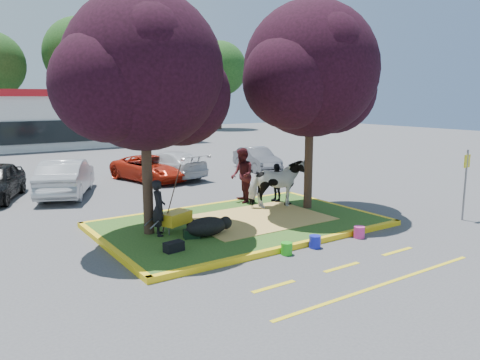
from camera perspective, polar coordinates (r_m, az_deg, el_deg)
ground at (r=14.32m, az=0.06°, el=-5.64°), size 90.00×90.00×0.00m
median_island at (r=14.30m, az=0.06°, el=-5.36°), size 8.00×5.00×0.15m
curb_near at (r=12.34m, az=6.85°, el=-7.98°), size 8.30×0.16×0.15m
curb_far at (r=16.43m, az=-4.99°, el=-3.34°), size 8.30×0.16×0.15m
curb_left at (r=12.58m, az=-15.69°, el=-7.94°), size 0.16×5.30×0.15m
curb_right at (r=16.86m, az=11.65°, el=-3.17°), size 0.16×5.30×0.15m
straw_bedding at (r=14.61m, az=2.02°, el=-4.70°), size 4.20×3.00×0.01m
tree_purple_left at (r=12.80m, az=-11.54°, el=12.02°), size 5.06×4.20×6.51m
tree_purple_right at (r=15.75m, az=8.74°, el=12.45°), size 5.30×4.40×6.82m
fire_lane_stripe_a at (r=10.00m, az=4.14°, el=-12.82°), size 1.10×0.12×0.01m
fire_lane_stripe_b at (r=11.26m, az=12.32°, el=-10.34°), size 1.10×0.12×0.01m
fire_lane_stripe_c at (r=12.71m, az=18.64°, el=-8.24°), size 1.10×0.12×0.01m
fire_lane_long at (r=10.53m, az=17.13°, el=-12.04°), size 6.00×0.10×0.01m
retail_building at (r=40.61m, az=-20.29°, el=7.22°), size 20.40×8.40×4.40m
treeline at (r=49.98m, az=-24.31°, el=13.69°), size 46.58×7.80×14.63m
cow at (r=15.91m, az=4.59°, el=-0.48°), size 2.10×1.34×1.64m
calf at (r=12.80m, az=-4.10°, el=-5.70°), size 1.34×0.97×0.52m
handler at (r=12.91m, az=-9.88°, el=-3.35°), size 0.51×0.64×1.54m
visitor_a at (r=16.67m, az=0.25°, el=0.57°), size 1.02×1.14×1.95m
visitor_b at (r=16.87m, az=4.47°, el=-0.31°), size 0.40×0.84×1.39m
wheelbarrow at (r=13.22m, az=-7.82°, el=-4.63°), size 1.53×0.79×0.58m
gear_bag_dark at (r=11.68m, az=-8.08°, el=-8.04°), size 0.51×0.32×0.24m
gear_bag_green at (r=12.69m, az=-5.89°, el=-6.54°), size 0.49×0.38×0.23m
sign_post at (r=16.35m, az=25.81°, el=0.27°), size 0.32×0.06×2.26m
bucket_green at (r=11.85m, az=5.70°, el=-8.32°), size 0.31×0.31×0.31m
bucket_pink at (r=13.54m, az=14.33°, el=-6.19°), size 0.34×0.34×0.33m
bucket_blue at (r=12.45m, az=9.12°, el=-7.44°), size 0.38×0.38×0.33m
car_silver at (r=19.80m, az=-20.44°, el=0.33°), size 3.27×4.73×1.48m
car_red at (r=22.24m, az=-10.94°, el=1.42°), size 2.88×4.59×1.18m
car_white at (r=22.89m, az=-8.67°, el=1.88°), size 2.63×4.74×1.30m
car_grey at (r=24.94m, az=2.07°, el=2.57°), size 1.93×3.85×1.21m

